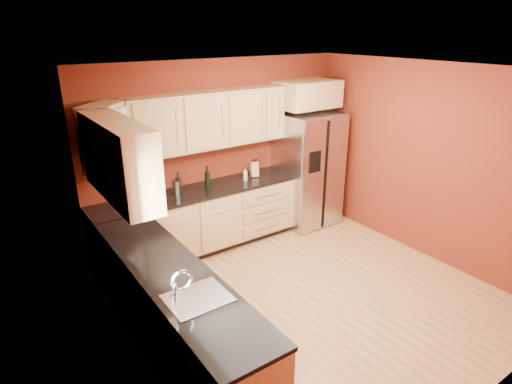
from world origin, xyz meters
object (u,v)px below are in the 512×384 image
at_px(knife_block, 254,169).
at_px(soap_dispenser, 245,175).
at_px(refrigerator, 307,169).
at_px(wine_bottle_a, 178,183).
at_px(canister_left, 131,201).

distance_m(knife_block, soap_dispenser, 0.22).
relative_size(refrigerator, soap_dispenser, 10.37).
xyz_separation_m(knife_block, soap_dispenser, (-0.21, -0.08, -0.02)).
bearing_deg(knife_block, refrigerator, 8.92).
bearing_deg(wine_bottle_a, knife_block, 1.69).
bearing_deg(knife_block, canister_left, -160.19).
relative_size(wine_bottle_a, knife_block, 1.40).
distance_m(wine_bottle_a, soap_dispenser, 1.03).
height_order(canister_left, knife_block, knife_block).
distance_m(refrigerator, canister_left, 2.83).
relative_size(refrigerator, canister_left, 9.85).
distance_m(refrigerator, soap_dispenser, 1.15).
bearing_deg(soap_dispenser, canister_left, -178.72).
bearing_deg(canister_left, soap_dispenser, 1.28).
xyz_separation_m(wine_bottle_a, knife_block, (1.23, 0.04, -0.04)).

